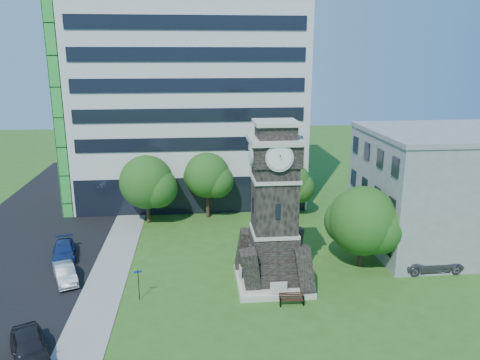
{
  "coord_description": "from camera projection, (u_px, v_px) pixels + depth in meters",
  "views": [
    {
      "loc": [
        -2.47,
        -29.5,
        16.65
      ],
      "look_at": [
        0.97,
        6.57,
        6.85
      ],
      "focal_mm": 35.0,
      "sensor_mm": 36.0,
      "label": 1
    }
  ],
  "objects": [
    {
      "name": "street_sign",
      "position": [
        138.0,
        281.0,
        32.4
      ],
      "size": [
        0.54,
        0.05,
        2.26
      ],
      "rotation": [
        0.0,
        0.0,
        0.15
      ],
      "color": "black",
      "rests_on": "ground"
    },
    {
      "name": "clock_tower",
      "position": [
        274.0,
        217.0,
        33.74
      ],
      "size": [
        5.4,
        5.4,
        12.22
      ],
      "color": "beige",
      "rests_on": "ground"
    },
    {
      "name": "car_street_mid",
      "position": [
        65.0,
        274.0,
        35.21
      ],
      "size": [
        2.77,
        4.16,
        1.3
      ],
      "primitive_type": "imported",
      "rotation": [
        0.0,
        0.0,
        0.39
      ],
      "color": "gray",
      "rests_on": "ground"
    },
    {
      "name": "office_tall",
      "position": [
        188.0,
        76.0,
        53.75
      ],
      "size": [
        26.2,
        15.11,
        28.6
      ],
      "color": "silver",
      "rests_on": "ground"
    },
    {
      "name": "tree_east",
      "position": [
        364.0,
        223.0,
        36.98
      ],
      "size": [
        6.05,
        5.5,
        6.65
      ],
      "rotation": [
        0.0,
        0.0,
        -0.28
      ],
      "color": "#332114",
      "rests_on": "ground"
    },
    {
      "name": "tree_nc",
      "position": [
        208.0,
        177.0,
        48.16
      ],
      "size": [
        5.16,
        4.69,
        6.92
      ],
      "rotation": [
        0.0,
        0.0,
        -0.04
      ],
      "color": "#332114",
      "rests_on": "ground"
    },
    {
      "name": "tree_ne",
      "position": [
        291.0,
        185.0,
        49.33
      ],
      "size": [
        4.69,
        4.26,
        5.58
      ],
      "rotation": [
        0.0,
        0.0,
        0.21
      ],
      "color": "#332114",
      "rests_on": "ground"
    },
    {
      "name": "park_bench",
      "position": [
        292.0,
        299.0,
        31.97
      ],
      "size": [
        1.7,
        0.45,
        0.88
      ],
      "rotation": [
        0.0,
        0.0,
        -0.04
      ],
      "color": "black",
      "rests_on": "ground"
    },
    {
      "name": "car_street_south",
      "position": [
        29.0,
        348.0,
        26.11
      ],
      "size": [
        3.58,
        4.93,
        1.56
      ],
      "primitive_type": "imported",
      "rotation": [
        0.0,
        0.0,
        0.43
      ],
      "color": "black",
      "rests_on": "ground"
    },
    {
      "name": "office_low",
      "position": [
        453.0,
        189.0,
        41.08
      ],
      "size": [
        15.2,
        12.2,
        10.4
      ],
      "color": "#96989B",
      "rests_on": "ground"
    },
    {
      "name": "car_east_lot",
      "position": [
        431.0,
        261.0,
        37.17
      ],
      "size": [
        5.3,
        2.47,
        1.47
      ],
      "primitive_type": "imported",
      "rotation": [
        0.0,
        0.0,
        1.58
      ],
      "color": "#4E4D52",
      "rests_on": "ground"
    },
    {
      "name": "car_street_north",
      "position": [
        64.0,
        251.0,
        39.26
      ],
      "size": [
        2.72,
        4.71,
        1.28
      ],
      "primitive_type": "imported",
      "rotation": [
        0.0,
        0.0,
        0.22
      ],
      "color": "navy",
      "rests_on": "ground"
    },
    {
      "name": "sidewalk",
      "position": [
        110.0,
        272.0,
        36.85
      ],
      "size": [
        3.0,
        70.0,
        0.06
      ],
      "primitive_type": "cube",
      "color": "gray",
      "rests_on": "ground"
    },
    {
      "name": "tree_nw",
      "position": [
        147.0,
        184.0,
        46.58
      ],
      "size": [
        5.9,
        5.36,
        6.99
      ],
      "rotation": [
        0.0,
        0.0,
        0.17
      ],
      "color": "#332114",
      "rests_on": "ground"
    },
    {
      "name": "ground",
      "position": [
        235.0,
        298.0,
        32.92
      ],
      "size": [
        160.0,
        160.0,
        0.0
      ],
      "primitive_type": "plane",
      "color": "#2F5C1A",
      "rests_on": "ground"
    }
  ]
}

